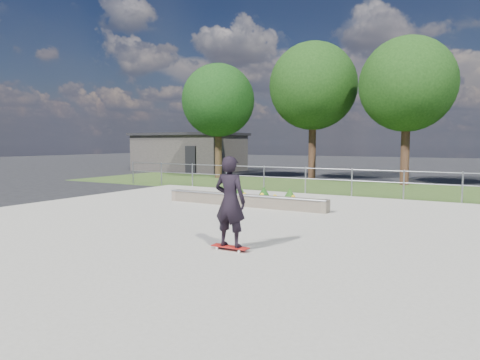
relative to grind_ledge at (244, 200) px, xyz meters
name	(u,v)px	position (x,y,z in m)	size (l,w,h in m)	color
ground	(207,223)	(0.48, -2.94, -0.26)	(120.00, 120.00, 0.00)	black
grass_verge	(331,187)	(0.48, 8.06, -0.25)	(30.00, 8.00, 0.02)	#2F461C
concrete_slab	(207,222)	(0.48, -2.94, -0.23)	(15.00, 15.00, 0.06)	gray
fence	(306,177)	(0.48, 4.56, 0.51)	(20.06, 0.06, 1.20)	gray
building	(189,152)	(-13.52, 15.06, 1.25)	(8.40, 5.40, 3.00)	#322F2D
tree_far_left	(218,101)	(-7.52, 10.06, 4.59)	(4.55, 4.55, 7.15)	#322214
tree_mid_left	(313,86)	(-2.02, 12.06, 5.34)	(5.25, 5.25, 8.25)	black
tree_mid_right	(407,85)	(3.48, 11.06, 4.97)	(4.90, 4.90, 7.70)	#351F15
grind_ledge	(244,200)	(0.00, 0.00, 0.00)	(6.00, 0.44, 0.43)	brown
planter_bed	(261,199)	(0.32, 0.71, -0.02)	(3.00, 1.20, 0.61)	black
skateboarder	(230,202)	(2.74, -5.43, 0.79)	(0.80, 0.46, 1.92)	silver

